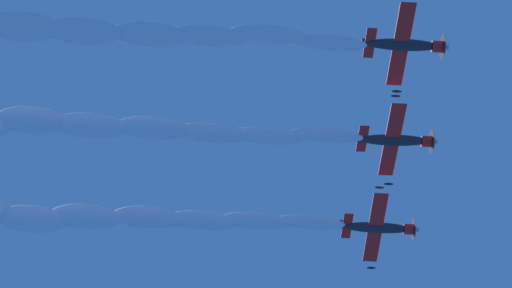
% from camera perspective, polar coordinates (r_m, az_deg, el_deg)
% --- Properties ---
extents(airplane_lead, '(7.67, 8.44, 2.69)m').
position_cam_1_polar(airplane_lead, '(92.24, 7.56, -5.09)').
color(airplane_lead, '#232328').
extents(airplane_left_wingman, '(7.67, 8.32, 2.95)m').
position_cam_1_polar(airplane_left_wingman, '(87.95, 8.57, 0.23)').
color(airplane_left_wingman, '#232328').
extents(airplane_right_wingman, '(7.67, 8.36, 2.79)m').
position_cam_1_polar(airplane_right_wingman, '(84.32, 9.12, 5.99)').
color(airplane_right_wingman, '#232328').
extents(smoke_trail_lead, '(48.20, 18.46, 4.22)m').
position_cam_1_polar(smoke_trail_lead, '(92.21, -14.63, -4.12)').
color(smoke_trail_lead, white).
extents(smoke_trail_left_wingman, '(48.51, 18.48, 4.04)m').
position_cam_1_polar(smoke_trail_left_wingman, '(87.79, -14.64, 1.18)').
color(smoke_trail_left_wingman, white).
extents(smoke_trail_right_wingman, '(48.02, 17.77, 3.93)m').
position_cam_1_polar(smoke_trail_right_wingman, '(84.22, -15.18, 7.06)').
color(smoke_trail_right_wingman, white).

